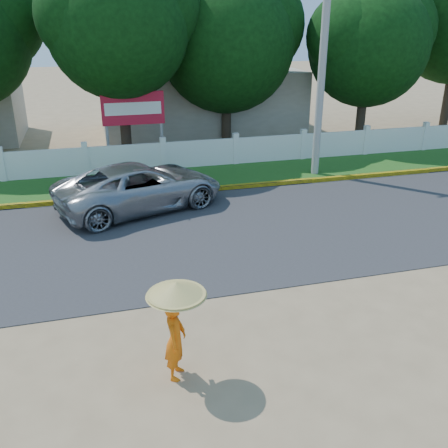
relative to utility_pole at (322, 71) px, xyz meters
name	(u,v)px	position (x,y,z in m)	size (l,w,h in m)	color
ground	(250,320)	(-5.59, -9.05, -3.86)	(120.00, 120.00, 0.00)	#9E8460
road	(201,233)	(-5.59, -4.55, -3.85)	(60.00, 7.00, 0.02)	#38383A
grass_verge	(170,180)	(-5.59, 0.70, -3.84)	(60.00, 3.50, 0.03)	#2D601E
curb	(178,192)	(-5.59, -1.00, -3.78)	(40.00, 0.18, 0.16)	yellow
fence	(163,156)	(-5.59, 2.15, -3.31)	(40.00, 0.10, 1.10)	silver
building_near	(199,101)	(-2.59, 8.95, -2.26)	(10.00, 6.00, 3.20)	#B7AD99
utility_pole	(322,71)	(0.00, 0.00, 0.00)	(0.28, 0.28, 7.71)	gray
vehicle	(140,187)	(-6.97, -2.07, -3.12)	(2.44, 5.28, 1.47)	#999CA0
monk_with_parasol	(176,316)	(-7.30, -10.33, -2.68)	(0.99, 0.99, 1.80)	orange
billboard	(133,112)	(-6.57, 3.25, -1.71)	(2.50, 0.13, 2.95)	gray
tree_row	(279,34)	(0.33, 5.23, 1.13)	(40.17, 8.27, 9.45)	#473828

